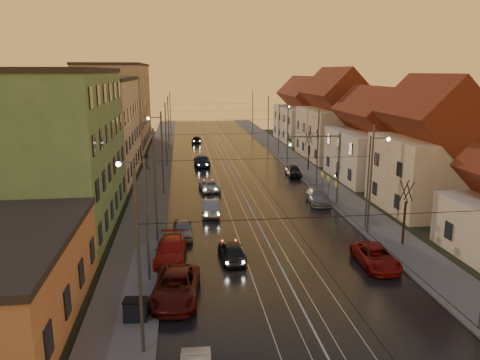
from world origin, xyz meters
name	(u,v)px	position (x,y,z in m)	size (l,w,h in m)	color
ground	(291,288)	(0.00, 0.00, 0.00)	(160.00, 160.00, 0.00)	black
road	(227,164)	(0.00, 40.00, 0.02)	(16.00, 120.00, 0.04)	black
sidewalk_left	(157,165)	(-10.00, 40.00, 0.07)	(4.00, 120.00, 0.15)	#4C4C4C
sidewalk_right	(295,162)	(10.00, 40.00, 0.07)	(4.00, 120.00, 0.15)	#4C4C4C
tram_rail_0	(212,164)	(-2.20, 40.00, 0.06)	(0.06, 120.00, 0.03)	gray
tram_rail_1	(222,164)	(-0.77, 40.00, 0.06)	(0.06, 120.00, 0.03)	gray
tram_rail_2	(233,163)	(0.77, 40.00, 0.06)	(0.06, 120.00, 0.03)	gray
tram_rail_3	(242,163)	(2.20, 40.00, 0.06)	(0.06, 120.00, 0.03)	gray
apartment_left_1	(49,153)	(-17.50, 14.00, 6.50)	(10.00, 18.00, 13.00)	#567F51
apartment_left_2	(93,130)	(-17.50, 34.00, 6.00)	(10.00, 20.00, 12.00)	#C6B599
apartment_left_3	(117,107)	(-17.50, 58.00, 7.00)	(10.00, 24.00, 14.00)	tan
house_right_1	(431,154)	(17.00, 15.00, 5.45)	(8.67, 10.20, 10.80)	#B9A78E
house_right_2	(375,142)	(17.00, 28.00, 4.64)	(9.18, 12.24, 9.20)	beige
house_right_3	(336,120)	(17.00, 43.00, 5.80)	(9.18, 14.28, 11.50)	#B9A78E
house_right_4	(305,115)	(17.00, 61.00, 5.05)	(9.18, 16.32, 10.00)	beige
catenary_pole_l_0	(139,266)	(-8.60, -6.00, 4.50)	(0.16, 0.16, 9.00)	#595B60
catenary_pole_l_1	(155,187)	(-8.60, 9.00, 4.50)	(0.16, 0.16, 9.00)	#595B60
catenary_pole_r_1	(371,181)	(8.60, 9.00, 4.50)	(0.16, 0.16, 9.00)	#595B60
catenary_pole_l_2	(162,154)	(-8.60, 24.00, 4.50)	(0.16, 0.16, 9.00)	#595B60
catenary_pole_r_2	(318,150)	(8.60, 24.00, 4.50)	(0.16, 0.16, 9.00)	#595B60
catenary_pole_l_3	(166,135)	(-8.60, 39.00, 4.50)	(0.16, 0.16, 9.00)	#595B60
catenary_pole_r_3	(288,133)	(8.60, 39.00, 4.50)	(0.16, 0.16, 9.00)	#595B60
catenary_pole_l_4	(168,123)	(-8.60, 54.00, 4.50)	(0.16, 0.16, 9.00)	#595B60
catenary_pole_r_4	(268,122)	(8.60, 54.00, 4.50)	(0.16, 0.16, 9.00)	#595B60
catenary_pole_l_5	(170,114)	(-8.60, 72.00, 4.50)	(0.16, 0.16, 9.00)	#595B60
catenary_pole_r_5	(253,113)	(8.60, 72.00, 4.50)	(0.16, 0.16, 9.00)	#595B60
street_lamp_0	(141,208)	(-9.10, 2.00, 4.89)	(1.75, 0.32, 8.00)	#595B60
street_lamp_1	(372,173)	(9.10, 10.00, 4.89)	(1.75, 0.32, 8.00)	#595B60
street_lamp_2	(160,142)	(-9.10, 30.00, 4.89)	(1.75, 0.32, 8.00)	#595B60
street_lamp_3	(281,125)	(9.10, 46.00, 4.89)	(1.75, 0.32, 8.00)	#595B60
traffic_light_mast	(329,159)	(7.99, 18.00, 4.60)	(5.30, 0.32, 7.20)	#595B60
bare_tree_0	(145,181)	(-10.20, 20.00, 2.49)	(1.09, 1.09, 5.11)	black
bare_tree_1	(405,215)	(10.20, 6.00, 2.49)	(1.09, 1.09, 5.11)	black
bare_tree_2	(309,153)	(10.40, 34.00, 2.49)	(1.09, 1.09, 5.11)	black
driving_car_0	(232,251)	(-3.18, 4.73, 0.70)	(1.66, 4.12, 1.40)	black
driving_car_1	(211,207)	(-3.97, 15.80, 0.76)	(1.60, 4.59, 1.51)	gray
driving_car_2	(209,185)	(-3.54, 24.92, 0.62)	(2.04, 4.43, 1.23)	#B8B8B8
driving_car_3	(202,161)	(-3.70, 39.01, 0.78)	(2.17, 5.35, 1.55)	#152041
driving_car_4	(196,140)	(-3.70, 60.78, 0.68)	(1.60, 3.98, 1.36)	black
parked_left_1	(176,287)	(-7.10, -0.65, 0.79)	(2.63, 5.69, 1.58)	#4C0F0D
parked_left_2	(171,250)	(-7.51, 5.30, 0.75)	(2.10, 5.16, 1.50)	#A51610
parked_left_3	(183,229)	(-6.63, 9.96, 0.67)	(1.59, 3.95, 1.35)	gray
parked_right_0	(376,257)	(6.52, 2.48, 0.69)	(2.28, 4.94, 1.37)	maroon
parked_right_1	(318,196)	(7.15, 18.37, 0.71)	(1.99, 4.90, 1.42)	gray
parked_right_2	(293,171)	(7.58, 30.89, 0.71)	(1.68, 4.18, 1.43)	black
dumpster	(136,310)	(-9.20, -2.99, 0.70)	(1.20, 0.80, 1.10)	black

